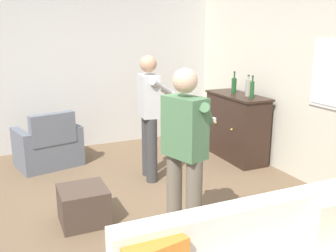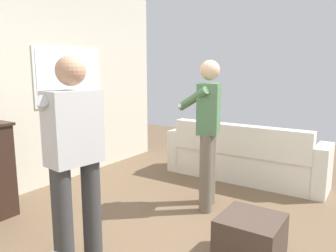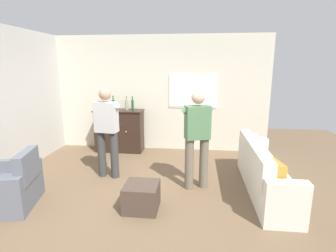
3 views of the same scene
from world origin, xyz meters
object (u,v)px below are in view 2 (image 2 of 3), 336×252
person_standing_right (208,127)px  ottoman (250,239)px  couch (242,158)px  person_standing_left (74,156)px

person_standing_right → ottoman: bearing=-134.2°
person_standing_right → couch: bearing=-0.4°
couch → person_standing_left: (-2.76, 0.30, 0.61)m
person_standing_left → person_standing_right: size_ratio=1.00×
person_standing_left → person_standing_right: 1.68m
ottoman → couch: bearing=22.9°
couch → person_standing_left: 2.84m
couch → ottoman: (-1.89, -0.80, -0.13)m
person_standing_left → person_standing_right: bearing=-9.9°
couch → person_standing_right: bearing=179.6°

